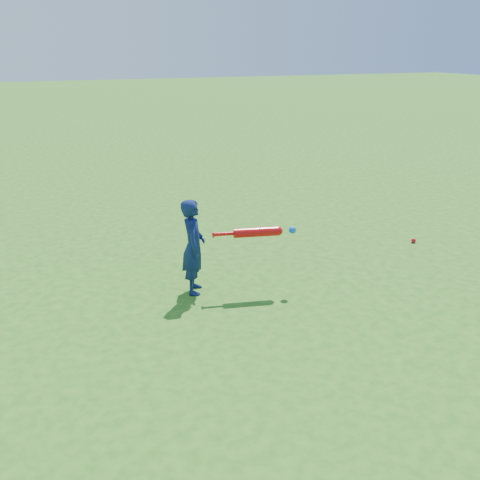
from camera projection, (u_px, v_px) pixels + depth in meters
The scene contains 4 objects.
ground at pixel (162, 279), 6.11m from camera, with size 80.00×80.00×0.00m, color #286518.
child at pixel (193, 247), 5.64m from camera, with size 0.38×0.25×1.03m, color #101C4B.
ground_ball_red at pixel (413, 240), 7.24m from camera, with size 0.06×0.06×0.06m, color red.
bat_swing at pixel (260, 232), 5.65m from camera, with size 0.89×0.27×0.10m.
Camera 1 is at (-1.36, -5.50, 2.50)m, focal length 40.00 mm.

